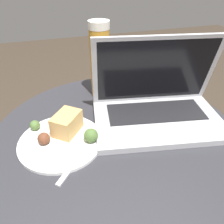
# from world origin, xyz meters

# --- Properties ---
(table) EXTENTS (0.72, 0.72, 0.56)m
(table) POSITION_xyz_m (0.00, 0.00, 0.41)
(table) COLOR #9E9EA3
(table) RESTS_ON ground_plane
(napkin) EXTENTS (0.19, 0.17, 0.00)m
(napkin) POSITION_xyz_m (-0.13, 0.01, 0.56)
(napkin) COLOR silver
(napkin) RESTS_ON table
(laptop) EXTENTS (0.42, 0.31, 0.25)m
(laptop) POSITION_xyz_m (0.14, 0.03, 0.61)
(laptop) COLOR #B2B2B7
(laptop) RESTS_ON table
(beer_glass) EXTENTS (0.07, 0.07, 0.26)m
(beer_glass) POSITION_xyz_m (0.01, 0.22, 0.69)
(beer_glass) COLOR gold
(beer_glass) RESTS_ON table
(snack_plate) EXTENTS (0.23, 0.23, 0.07)m
(snack_plate) POSITION_xyz_m (-0.15, 0.01, 0.58)
(snack_plate) COLOR white
(snack_plate) RESTS_ON table
(fork) EXTENTS (0.14, 0.16, 0.00)m
(fork) POSITION_xyz_m (-0.11, -0.05, 0.56)
(fork) COLOR silver
(fork) RESTS_ON table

